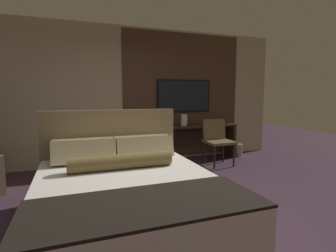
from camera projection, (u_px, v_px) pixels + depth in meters
ground_plane at (162, 214)px, 3.12m from camera, size 16.00×16.00×0.00m
wall_back_tv_panel at (131, 96)px, 5.44m from camera, size 7.20×0.09×2.80m
bed at (126, 195)px, 2.79m from camera, size 1.83×2.24×1.21m
desk at (187, 136)px, 5.71m from camera, size 2.19×0.46×0.76m
tv at (184, 96)px, 5.78m from camera, size 1.25×0.04×0.70m
desk_chair at (217, 137)px, 5.34m from camera, size 0.55×0.54×0.92m
vase_tall at (184, 120)px, 5.58m from camera, size 0.14×0.14×0.24m
vase_short at (161, 120)px, 5.50m from camera, size 0.12×0.12×0.27m
book at (221, 123)px, 5.92m from camera, size 0.26×0.21×0.03m
waste_bin at (238, 150)px, 6.10m from camera, size 0.22×0.22×0.28m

